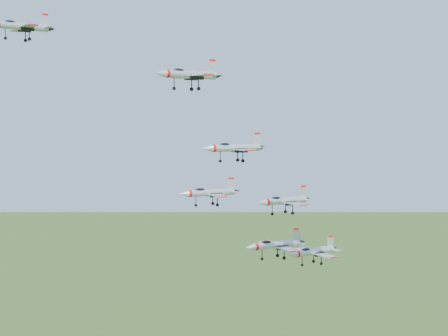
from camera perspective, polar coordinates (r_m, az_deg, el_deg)
jet_lead at (r=113.84m, az=-18.11°, el=12.23°), size 11.88×9.87×3.17m
jet_left_high at (r=109.31m, az=-3.25°, el=8.55°), size 13.41×11.09×3.58m
jet_right_high at (r=94.11m, az=0.94°, el=1.87°), size 10.59×8.80×2.83m
jet_left_low at (r=119.94m, az=-1.36°, el=-2.24°), size 12.77×10.60×3.41m
jet_right_low at (r=113.94m, az=5.51°, el=-2.99°), size 12.07×9.94×3.23m
jet_trail at (r=123.73m, az=4.70°, el=-6.99°), size 13.78×11.36×3.69m
jet_extra at (r=134.04m, az=8.13°, el=-7.56°), size 13.60×11.25×3.63m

